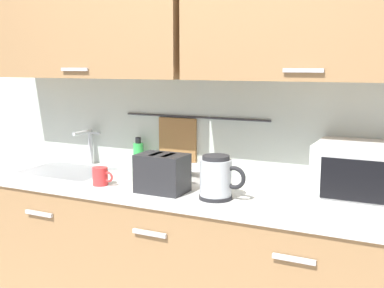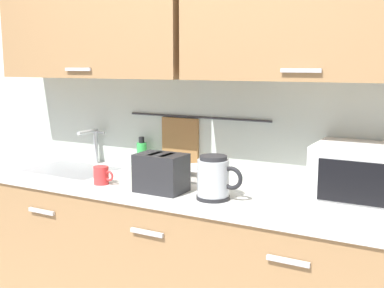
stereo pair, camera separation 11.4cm
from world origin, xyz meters
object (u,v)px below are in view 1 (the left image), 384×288
Objects in this scene: toaster at (162,173)px; mug_by_kettle at (142,168)px; electric_kettle at (217,178)px; microwave at (368,173)px; mug_near_sink at (101,176)px; mixing_bowl at (199,172)px; dish_soap_bottle at (138,155)px.

toaster reaches higher than mug_by_kettle.
microwave is at bearing 21.77° from electric_kettle.
electric_kettle is 1.89× the size of mug_by_kettle.
mug_near_sink is at bearing -175.60° from toaster.
microwave reaches higher than mug_by_kettle.
mixing_bowl is at bearing 79.00° from toaster.
microwave is 3.83× the size of mug_by_kettle.
mug_by_kettle is at bearing 156.72° from electric_kettle.
mixing_bowl is (0.44, -0.09, -0.04)m from dish_soap_bottle.
dish_soap_bottle reaches higher than mug_near_sink.
electric_kettle is at bearing 2.54° from mug_near_sink.
microwave is 1.32m from mug_near_sink.
electric_kettle is at bearing -158.23° from microwave.
dish_soap_bottle is at bearing 94.00° from mug_near_sink.
electric_kettle is 0.78m from dish_soap_bottle.
mug_near_sink is at bearing -107.33° from mug_by_kettle.
mug_by_kettle is at bearing -170.29° from mixing_bowl.
microwave is 2.03× the size of electric_kettle.
mixing_bowl is (-0.87, 0.04, -0.09)m from microwave.
dish_soap_bottle is at bearing 128.35° from mug_by_kettle.
electric_kettle is at bearing -29.69° from dish_soap_bottle.
mixing_bowl is (-0.23, 0.30, -0.06)m from electric_kettle.
microwave reaches higher than toaster.
mug_near_sink is at bearing -141.69° from mixing_bowl.
microwave is at bearing 12.45° from mug_near_sink.
microwave is 2.35× the size of dish_soap_bottle.
dish_soap_bottle is 0.77× the size of toaster.
mixing_bowl is at bearing 127.98° from electric_kettle.
microwave reaches higher than dish_soap_bottle.
dish_soap_bottle is (-0.68, 0.39, -0.01)m from electric_kettle.
mixing_bowl is 0.84× the size of toaster.
dish_soap_bottle is at bearing 168.89° from mixing_bowl.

